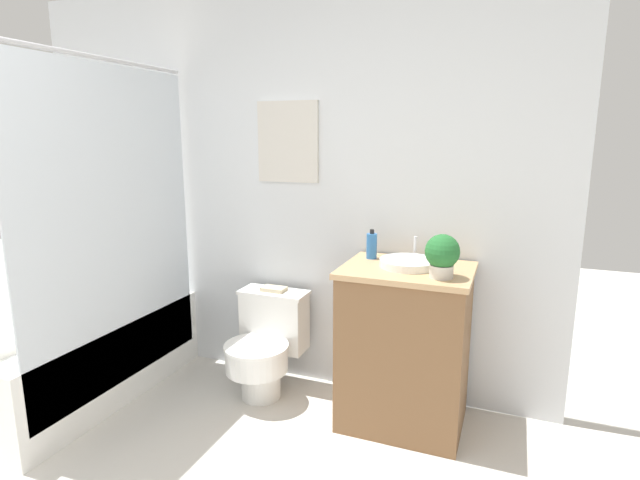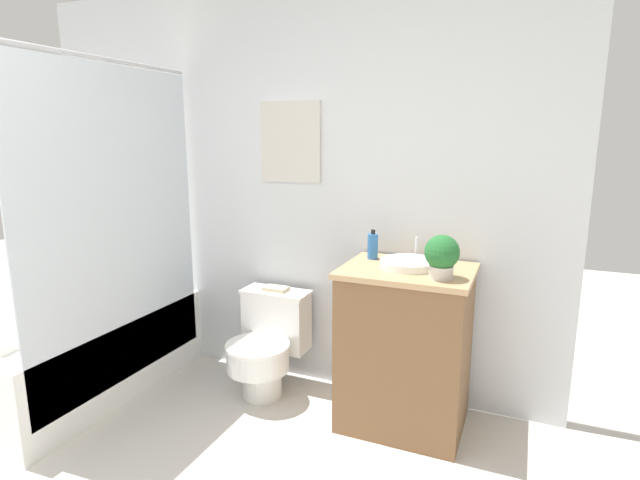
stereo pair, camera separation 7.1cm
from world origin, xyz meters
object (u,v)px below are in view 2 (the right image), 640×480
Objects in this scene: toilet at (268,343)px; book_on_tank at (276,289)px; sink at (409,263)px; potted_plant at (442,255)px; soap_bottle at (373,246)px.

toilet is 4.10× the size of book_on_tank.
sink is 0.26m from potted_plant.
soap_bottle reaches higher than toilet.
book_on_tank reaches higher than toilet.
sink is 0.91m from book_on_tank.
potted_plant is at bearing -30.88° from soap_bottle.
potted_plant is at bearing -37.95° from sink.
book_on_tank is at bearing 172.12° from sink.
potted_plant is at bearing -7.92° from toilet.
sink is 2.03× the size of soap_bottle.
book_on_tank is (-1.05, 0.27, -0.37)m from potted_plant.
soap_bottle is at bearing 155.87° from sink.
book_on_tank is (-0.63, 0.02, -0.33)m from soap_bottle.
potted_plant reaches higher than book_on_tank.
potted_plant reaches higher than toilet.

